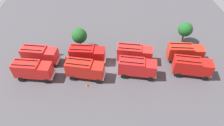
# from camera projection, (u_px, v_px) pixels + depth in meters

# --- Properties ---
(ground_plane) EXTENTS (66.62, 66.62, 0.00)m
(ground_plane) POSITION_uv_depth(u_px,v_px,m) (112.00, 68.00, 38.67)
(ground_plane) COLOR #423F44
(fire_truck_0) EXTENTS (7.43, 3.42, 3.88)m
(fire_truck_0) POSITION_uv_depth(u_px,v_px,m) (33.00, 69.00, 35.34)
(fire_truck_0) COLOR red
(fire_truck_0) RESTS_ON ground
(fire_truck_1) EXTENTS (7.52, 3.80, 3.88)m
(fire_truck_1) POSITION_uv_depth(u_px,v_px,m) (85.00, 69.00, 35.44)
(fire_truck_1) COLOR red
(fire_truck_1) RESTS_ON ground
(fire_truck_2) EXTENTS (7.51, 3.72, 3.88)m
(fire_truck_2) POSITION_uv_depth(u_px,v_px,m) (137.00, 67.00, 35.81)
(fire_truck_2) COLOR red
(fire_truck_2) RESTS_ON ground
(fire_truck_3) EXTENTS (7.53, 3.83, 3.88)m
(fire_truck_3) POSITION_uv_depth(u_px,v_px,m) (192.00, 66.00, 35.99)
(fire_truck_3) COLOR red
(fire_truck_3) RESTS_ON ground
(fire_truck_4) EXTENTS (7.47, 3.55, 3.88)m
(fire_truck_4) POSITION_uv_depth(u_px,v_px,m) (40.00, 55.00, 38.44)
(fire_truck_4) COLOR red
(fire_truck_4) RESTS_ON ground
(fire_truck_5) EXTENTS (7.40, 3.30, 3.88)m
(fire_truck_5) POSITION_uv_depth(u_px,v_px,m) (87.00, 54.00, 38.54)
(fire_truck_5) COLOR red
(fire_truck_5) RESTS_ON ground
(fire_truck_6) EXTENTS (7.49, 3.63, 3.88)m
(fire_truck_6) POSITION_uv_depth(u_px,v_px,m) (134.00, 53.00, 38.76)
(fire_truck_6) COLOR red
(fire_truck_6) RESTS_ON ground
(fire_truck_7) EXTENTS (7.38, 3.25, 3.88)m
(fire_truck_7) POSITION_uv_depth(u_px,v_px,m) (185.00, 52.00, 38.98)
(fire_truck_7) COLOR red
(fire_truck_7) RESTS_ON ground
(firefighter_0) EXTENTS (0.48, 0.43, 1.82)m
(firefighter_0) POSITION_uv_depth(u_px,v_px,m) (119.00, 47.00, 41.92)
(firefighter_0) COLOR black
(firefighter_0) RESTS_ON ground
(firefighter_1) EXTENTS (0.48, 0.45, 1.81)m
(firefighter_1) POSITION_uv_depth(u_px,v_px,m) (57.00, 51.00, 40.96)
(firefighter_1) COLOR black
(firefighter_1) RESTS_ON ground
(firefighter_2) EXTENTS (0.43, 0.28, 1.71)m
(firefighter_2) POSITION_uv_depth(u_px,v_px,m) (88.00, 48.00, 41.77)
(firefighter_2) COLOR black
(firefighter_2) RESTS_ON ground
(tree_0) EXTENTS (3.29, 3.29, 5.10)m
(tree_0) POSITION_uv_depth(u_px,v_px,m) (79.00, 36.00, 40.97)
(tree_0) COLOR brown
(tree_0) RESTS_ON ground
(tree_1) EXTENTS (3.22, 3.22, 4.99)m
(tree_1) POSITION_uv_depth(u_px,v_px,m) (185.00, 29.00, 42.89)
(tree_1) COLOR brown
(tree_1) RESTS_ON ground
(traffic_cone_0) EXTENTS (0.46, 0.46, 0.66)m
(traffic_cone_0) POSITION_uv_depth(u_px,v_px,m) (65.00, 57.00, 40.62)
(traffic_cone_0) COLOR #F2600C
(traffic_cone_0) RESTS_ON ground
(traffic_cone_1) EXTENTS (0.48, 0.48, 0.69)m
(traffic_cone_1) POSITION_uv_depth(u_px,v_px,m) (87.00, 85.00, 35.01)
(traffic_cone_1) COLOR #F2600C
(traffic_cone_1) RESTS_ON ground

